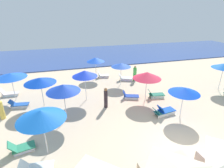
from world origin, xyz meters
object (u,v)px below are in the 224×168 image
Objects in this scene: lounge_chair_6_0 at (166,110)px; umbrella_8 at (224,66)px; umbrella_3 at (95,60)px; lounge_chair_6_1 at (161,112)px; lounge_chair_9_1 at (36,167)px; umbrella_0 at (10,75)px; lounge_chair_0_0 at (9,93)px; umbrella_1 at (121,65)px; lounge_chair_3_0 at (103,75)px; lounge_chair_2_1 at (156,94)px; umbrella_6 at (184,91)px; beachgoer_3 at (106,98)px; umbrella_2 at (147,75)px; lounge_chair_0_1 at (19,104)px; umbrella_5 at (40,80)px; beachgoer_0 at (135,74)px; umbrella_9 at (41,115)px; umbrella_4 at (63,88)px; lounge_chair_1_0 at (125,78)px; umbrella_7 at (85,73)px; beach_ball_0 at (44,86)px; beachgoer_1 at (1,110)px; lounge_chair_9_0 at (21,147)px.

lounge_chair_6_0 is 7.93m from umbrella_8.
umbrella_3 reaches higher than lounge_chair_6_1.
umbrella_0 is at bearing 20.35° from lounge_chair_9_1.
umbrella_1 is at bearing -89.77° from lounge_chair_0_0.
lounge_chair_2_1 is at bearing -141.46° from lounge_chair_3_0.
umbrella_1 is 6.68m from lounge_chair_6_0.
beachgoer_3 is (-4.89, 2.71, -1.23)m from umbrella_6.
umbrella_8 is (6.64, -0.18, 2.15)m from lounge_chair_2_1.
lounge_chair_2_1 is at bearing -55.64° from umbrella_3.
umbrella_2 reaches higher than lounge_chair_6_1.
lounge_chair_2_1 is (11.28, -1.33, 0.03)m from lounge_chair_0_1.
beachgoer_0 is (9.16, 3.28, -1.45)m from umbrella_5.
umbrella_9 is (3.70, -8.21, 2.18)m from lounge_chair_0_0.
umbrella_9 reaches higher than beachgoer_0.
beachgoer_0 is (1.83, 0.70, -1.33)m from umbrella_1.
umbrella_4 is (-5.66, -5.09, 0.36)m from umbrella_1.
lounge_chair_6_0 reaches higher than lounge_chair_0_1.
lounge_chair_0_0 is 7.41m from umbrella_4.
umbrella_7 is at bearing 146.32° from lounge_chair_1_0.
lounge_chair_6_1 is (0.08, -2.48, -2.01)m from umbrella_2.
umbrella_5 is at bearing -85.68° from beach_ball_0.
beachgoer_1 is at bearing -159.61° from umbrella_1.
umbrella_7 is (5.32, -0.20, 2.16)m from lounge_chair_0_1.
umbrella_5 is (-7.34, -2.59, 0.12)m from umbrella_1.
beachgoer_0 is (0.90, 4.60, -1.52)m from umbrella_2.
umbrella_5 is at bearing 140.39° from lounge_chair_3_0.
lounge_chair_6_1 is 0.50× the size of umbrella_9.
umbrella_3 is 0.89× the size of umbrella_9.
umbrella_2 is 1.56× the size of beachgoer_0.
umbrella_0 reaches higher than lounge_chair_9_0.
umbrella_5 is (-8.18, -3.54, 1.92)m from lounge_chair_1_0.
lounge_chair_2_1 reaches higher than lounge_chair_1_0.
lounge_chair_3_0 is 10.72m from beachgoer_1.
umbrella_9 is 2.65m from lounge_chair_9_0.
umbrella_6 is (7.96, -1.76, -0.39)m from umbrella_4.
umbrella_0 reaches higher than lounge_chair_0_0.
umbrella_9 reaches higher than lounge_chair_6_1.
umbrella_8 is at bearing -87.59° from lounge_chair_0_1.
lounge_chair_0_0 reaches higher than lounge_chair_3_0.
lounge_chair_1_0 is at bearing 143.32° from beachgoer_3.
beachgoer_3 is at bearing 150.95° from umbrella_6.
lounge_chair_9_0 is at bearing -99.36° from umbrella_5.
umbrella_9 is at bearing 125.67° from lounge_chair_2_1.
umbrella_3 is 10.29m from umbrella_6.
umbrella_8 reaches higher than umbrella_1.
umbrella_0 is 1.49× the size of lounge_chair_1_0.
umbrella_3 is 5.27m from umbrella_7.
beachgoer_3 is (7.88, -4.25, 0.56)m from lounge_chair_0_0.
umbrella_0 is 1.66× the size of lounge_chair_2_1.
lounge_chair_0_0 is at bearing 22.61° from lounge_chair_9_1.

